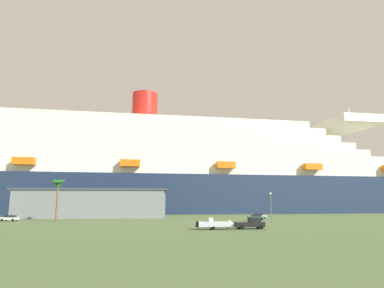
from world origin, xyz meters
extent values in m
plane|color=#567042|center=(0.00, 30.00, 0.00)|extent=(600.00, 600.00, 0.00)
cube|color=#1E2D4C|center=(19.36, 66.83, 8.35)|extent=(230.43, 39.26, 16.70)
cube|color=white|center=(19.36, 66.83, 18.31)|extent=(202.81, 35.87, 3.22)
cube|color=white|center=(14.77, 66.71, 21.54)|extent=(190.92, 34.95, 3.22)
cube|color=white|center=(10.17, 66.59, 24.76)|extent=(181.91, 34.46, 3.22)
cube|color=white|center=(5.58, 66.46, 27.99)|extent=(172.95, 33.78, 3.22)
cube|color=white|center=(0.99, 66.34, 31.21)|extent=(167.60, 33.25, 3.22)
cube|color=white|center=(-3.60, 66.22, 34.43)|extent=(161.86, 32.59, 3.22)
cube|color=white|center=(-8.19, 66.10, 37.66)|extent=(155.87, 32.15, 3.22)
cube|color=white|center=(-12.78, 65.97, 40.88)|extent=(149.44, 31.21, 3.22)
cube|color=white|center=(88.22, 68.66, 44.50)|extent=(23.92, 37.08, 4.00)
cylinder|color=red|center=(-15.08, 65.91, 49.28)|extent=(12.25, 12.25, 13.56)
cylinder|color=silver|center=(92.81, 68.78, 48.50)|extent=(0.80, 0.80, 12.00)
cube|color=orange|center=(-60.53, 47.45, 20.57)|extent=(8.08, 3.41, 2.80)
cube|color=orange|center=(-20.36, 48.52, 20.57)|extent=(8.08, 3.41, 2.80)
cube|color=orange|center=(19.81, 49.59, 20.57)|extent=(8.08, 3.41, 2.80)
cube|color=orange|center=(59.99, 50.66, 20.57)|extent=(8.08, 3.41, 2.80)
cube|color=gray|center=(-30.68, 29.53, 4.36)|extent=(48.24, 22.66, 8.73)
cube|color=#3F4759|center=(-30.68, 29.53, 9.03)|extent=(50.17, 23.56, 0.60)
cube|color=black|center=(5.66, -23.26, 0.85)|extent=(5.64, 2.11, 0.90)
cube|color=black|center=(6.66, -23.24, 1.75)|extent=(2.05, 1.88, 0.90)
cube|color=#26333F|center=(7.34, -23.23, 1.66)|extent=(0.13, 1.68, 0.63)
cylinder|color=black|center=(7.60, -22.22, 0.40)|extent=(0.81, 0.30, 0.80)
cylinder|color=black|center=(7.64, -24.22, 0.40)|extent=(0.81, 0.30, 0.80)
cylinder|color=black|center=(3.85, -22.30, 0.40)|extent=(0.81, 0.30, 0.80)
cylinder|color=black|center=(3.88, -24.30, 0.40)|extent=(0.81, 0.30, 0.80)
cube|color=#595960|center=(-1.34, -23.40, 0.47)|extent=(6.62, 1.85, 0.16)
cube|color=#595960|center=(2.55, -23.32, 0.47)|extent=(2.16, 0.16, 0.10)
cylinder|color=black|center=(-1.65, -22.45, 0.32)|extent=(0.64, 0.23, 0.64)
cylinder|color=black|center=(-1.62, -24.36, 0.32)|extent=(0.64, 0.23, 0.64)
cube|color=silver|center=(-1.34, -23.40, 1.00)|extent=(6.02, 2.03, 0.90)
cone|color=silver|center=(2.06, -23.33, 1.00)|extent=(1.23, 1.74, 1.72)
cube|color=silver|center=(-1.93, -23.41, 1.80)|extent=(0.82, 1.02, 0.70)
cube|color=black|center=(-4.53, -23.46, 1.00)|extent=(0.37, 0.51, 1.10)
cylinder|color=brown|center=(-37.27, 7.38, 4.89)|extent=(0.54, 0.54, 9.77)
cone|color=#1E6628|center=(-36.87, 7.45, 9.87)|extent=(1.19, 3.10, 2.47)
cone|color=#1E6628|center=(-36.93, 7.60, 9.87)|extent=(2.25, 2.97, 2.38)
cone|color=#1E6628|center=(-37.21, 7.78, 9.87)|extent=(3.02, 1.12, 2.60)
cone|color=#1E6628|center=(-37.52, 7.69, 9.87)|extent=(2.97, 2.59, 1.89)
cone|color=#1E6628|center=(-37.65, 7.51, 9.87)|extent=(1.73, 3.33, 1.79)
cone|color=#1E6628|center=(-37.61, 7.18, 9.87)|extent=(2.27, 3.18, 1.78)
cone|color=#1E6628|center=(-37.50, 7.05, 9.87)|extent=(3.01, 2.37, 2.19)
cone|color=#1E6628|center=(-37.14, 7.00, 9.87)|extent=(3.16, 1.63, 2.36)
cone|color=#1E6628|center=(-37.00, 7.09, 9.87)|extent=(2.71, 2.56, 2.47)
sphere|color=#1E6628|center=(-37.27, 7.38, 9.77)|extent=(1.10, 1.10, 1.10)
cylinder|color=slate|center=(16.63, -6.97, 3.45)|extent=(0.20, 0.20, 6.89)
sphere|color=#F9F2CC|center=(16.63, -6.97, 7.14)|extent=(0.56, 0.56, 0.56)
cube|color=white|center=(-50.03, 10.76, 0.68)|extent=(4.61, 2.54, 0.70)
cube|color=#1E232D|center=(-49.81, 10.73, 1.31)|extent=(2.68, 2.06, 0.55)
cylinder|color=black|center=(-51.60, 10.04, 0.33)|extent=(0.69, 0.32, 0.66)
cylinder|color=black|center=(-51.31, 11.91, 0.33)|extent=(0.69, 0.32, 0.66)
cylinder|color=black|center=(-48.75, 9.60, 0.33)|extent=(0.69, 0.32, 0.66)
cylinder|color=black|center=(-48.46, 11.47, 0.33)|extent=(0.69, 0.32, 0.66)
cube|color=silver|center=(20.86, 13.47, 0.68)|extent=(4.46, 2.02, 0.70)
cube|color=#1E232D|center=(20.64, 13.46, 1.31)|extent=(2.53, 1.74, 0.55)
cylinder|color=black|center=(22.25, 14.44, 0.33)|extent=(0.67, 0.26, 0.66)
cylinder|color=black|center=(22.35, 12.66, 0.33)|extent=(0.67, 0.26, 0.66)
cylinder|color=black|center=(19.37, 14.28, 0.33)|extent=(0.67, 0.26, 0.66)
cylinder|color=black|center=(19.47, 12.50, 0.33)|extent=(0.67, 0.26, 0.66)
cube|color=#2D723F|center=(16.99, 5.66, 0.68)|extent=(4.91, 2.45, 0.70)
cube|color=#1E232D|center=(17.22, 5.63, 1.31)|extent=(2.83, 1.98, 0.55)
cylinder|color=black|center=(15.32, 4.99, 0.33)|extent=(0.68, 0.31, 0.66)
cylinder|color=black|center=(15.58, 6.77, 0.33)|extent=(0.68, 0.31, 0.66)
cylinder|color=black|center=(18.39, 4.55, 0.33)|extent=(0.68, 0.31, 0.66)
cylinder|color=black|center=(18.65, 6.33, 0.33)|extent=(0.68, 0.31, 0.66)
camera|label=1|loc=(-14.41, -84.50, 5.09)|focal=30.32mm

